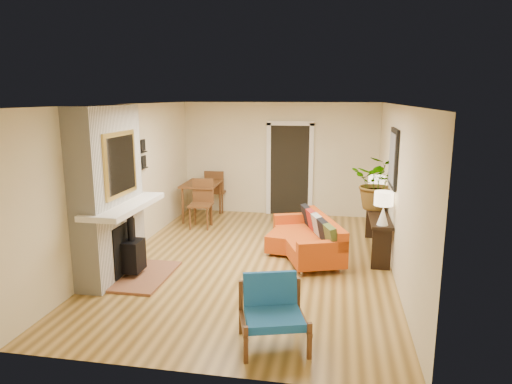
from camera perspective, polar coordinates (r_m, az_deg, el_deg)
room_shell at (r=9.95m, az=5.92°, el=3.22°), size 6.50×6.50×6.50m
fireplace at (r=7.18m, az=-17.71°, el=-0.65°), size 1.09×1.68×2.60m
sofa at (r=7.99m, az=6.90°, el=-5.70°), size 1.39×2.04×0.74m
ottoman at (r=8.16m, az=4.16°, el=-6.15°), size 0.80×0.80×0.36m
blue_chair at (r=5.28m, az=2.04°, el=-14.21°), size 0.89×0.88×0.75m
dining_table at (r=10.30m, az=-6.35°, el=0.25°), size 0.82×1.89×1.02m
console_table at (r=8.32m, az=14.99°, el=-3.52°), size 0.34×1.85×0.72m
lamp_near at (r=7.45m, az=15.65°, el=-1.48°), size 0.30×0.30×0.54m
lamp_far at (r=8.90m, az=14.80°, el=0.70°), size 0.30×0.30×0.54m
houseplant at (r=8.45m, az=15.00°, el=1.15°), size 1.06×0.97×0.98m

